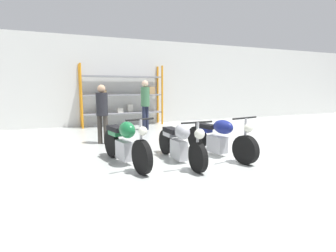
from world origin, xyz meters
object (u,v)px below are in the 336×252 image
(motorcycle_green, at_px, (125,142))
(motorcycle_blue, at_px, (219,138))
(motorcycle_silver, at_px, (180,142))
(person_browsing, at_px, (145,101))
(person_near_rack, at_px, (102,109))
(shelving_rack, at_px, (122,97))

(motorcycle_green, height_order, motorcycle_blue, motorcycle_green)
(motorcycle_silver, height_order, motorcycle_blue, motorcycle_blue)
(person_browsing, bearing_deg, person_near_rack, 99.95)
(shelving_rack, distance_m, motorcycle_blue, 5.89)
(motorcycle_green, xyz_separation_m, person_near_rack, (-0.11, 2.21, 0.51))
(motorcycle_green, bearing_deg, motorcycle_blue, 74.21)
(motorcycle_blue, bearing_deg, person_browsing, 174.44)
(motorcycle_blue, bearing_deg, motorcycle_green, -105.77)
(motorcycle_green, xyz_separation_m, motorcycle_silver, (1.11, -0.27, -0.03))
(motorcycle_silver, bearing_deg, person_browsing, 170.56)
(motorcycle_silver, bearing_deg, motorcycle_blue, 94.12)
(motorcycle_green, bearing_deg, person_browsing, 145.71)
(shelving_rack, height_order, motorcycle_blue, shelving_rack)
(motorcycle_silver, relative_size, person_browsing, 1.15)
(shelving_rack, relative_size, person_browsing, 1.84)
(person_near_rack, bearing_deg, shelving_rack, -166.24)
(motorcycle_green, height_order, person_browsing, person_browsing)
(motorcycle_silver, relative_size, person_near_rack, 1.27)
(shelving_rack, bearing_deg, motorcycle_silver, -90.87)
(motorcycle_silver, distance_m, person_browsing, 4.43)
(shelving_rack, xyz_separation_m, motorcycle_green, (-1.20, -5.59, -0.73))
(shelving_rack, distance_m, person_near_rack, 3.63)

